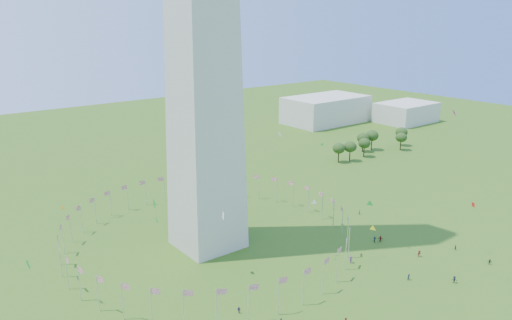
{
  "coord_description": "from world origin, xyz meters",
  "views": [
    {
      "loc": [
        -70.17,
        -62.47,
        63.95
      ],
      "look_at": [
        5.87,
        35.0,
        27.89
      ],
      "focal_mm": 35.0,
      "sensor_mm": 36.0,
      "label": 1
    }
  ],
  "objects": [
    {
      "name": "tree_line_east",
      "position": [
        114.91,
        85.46,
        4.56
      ],
      "size": [
        52.95,
        15.18,
        9.75
      ],
      "color": "#30521B",
      "rests_on": "ground"
    },
    {
      "name": "gov_building_east_a",
      "position": [
        150.0,
        150.0,
        8.0
      ],
      "size": [
        50.0,
        30.0,
        16.0
      ],
      "primitive_type": "cube",
      "color": "beige",
      "rests_on": "ground"
    },
    {
      "name": "gov_building_east_b",
      "position": [
        190.0,
        120.0,
        6.0
      ],
      "size": [
        35.0,
        25.0,
        12.0
      ],
      "primitive_type": "cube",
      "color": "beige",
      "rests_on": "ground"
    },
    {
      "name": "kites_aloft",
      "position": [
        12.29,
        22.3,
        18.17
      ],
      "size": [
        105.2,
        79.87,
        39.66
      ],
      "color": "white",
      "rests_on": "ground"
    },
    {
      "name": "flag_ring",
      "position": [
        -0.0,
        50.0,
        4.5
      ],
      "size": [
        80.24,
        80.24,
        9.0
      ],
      "color": "silver",
      "rests_on": "ground"
    },
    {
      "name": "crowd",
      "position": [
        15.17,
        6.12,
        0.89
      ],
      "size": [
        99.52,
        74.09,
        2.04
      ],
      "color": "#173B24",
      "rests_on": "ground"
    }
  ]
}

